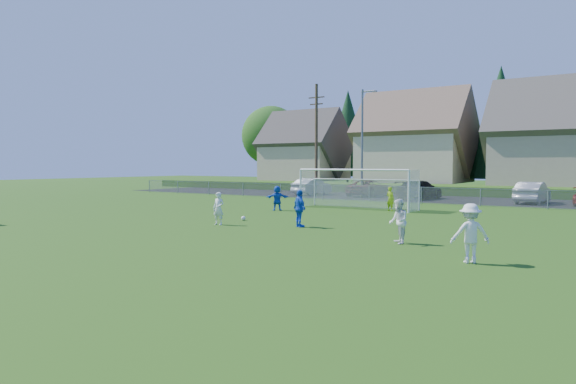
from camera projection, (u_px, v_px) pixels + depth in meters
name	position (u px, v px, depth m)	size (l,w,h in m)	color
ground	(168.00, 240.00, 18.89)	(160.00, 160.00, 0.00)	#193D0C
asphalt_lot	(420.00, 198.00, 41.79)	(60.00, 60.00, 0.00)	black
grass_embankment	(447.00, 190.00, 48.01)	(70.00, 6.00, 0.80)	#1E420F
soccer_ball	(243.00, 218.00, 25.36)	(0.22, 0.22, 0.22)	white
player_white_a	(219.00, 209.00, 23.46)	(0.55, 0.36, 1.50)	white
player_white_b	(398.00, 221.00, 17.88)	(0.76, 0.60, 1.57)	white
player_white_c	(470.00, 233.00, 14.37)	(1.08, 0.62, 1.67)	white
player_blue_a	(300.00, 208.00, 22.63)	(0.97, 0.40, 1.65)	blue
player_blue_b	(277.00, 198.00, 30.87)	(1.38, 0.44, 1.49)	blue
goalkeeper	(390.00, 199.00, 30.47)	(0.53, 0.35, 1.46)	#A4D218
car_b	(312.00, 187.00, 46.73)	(1.58, 4.54, 1.50)	#BCBCBC
car_c	(369.00, 188.00, 44.53)	(2.34, 5.07, 1.41)	#580A1C
car_d	(419.00, 190.00, 41.04)	(2.09, 5.15, 1.49)	black
car_f	(532.00, 193.00, 36.45)	(1.61, 4.62, 1.52)	#AEAEAE
soccer_goal	(359.00, 183.00, 32.16)	(7.42, 1.90, 2.50)	white
chainlink_fence	(394.00, 194.00, 37.17)	(52.06, 0.06, 1.20)	gray
streetlight	(363.00, 140.00, 42.73)	(1.38, 0.18, 9.00)	slate
utility_pole	(316.00, 138.00, 46.33)	(1.60, 0.26, 10.00)	#473321
houses_row	(489.00, 120.00, 52.76)	(53.90, 11.45, 13.27)	tan
tree_row	(492.00, 128.00, 58.52)	(65.98, 12.36, 13.80)	#382616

